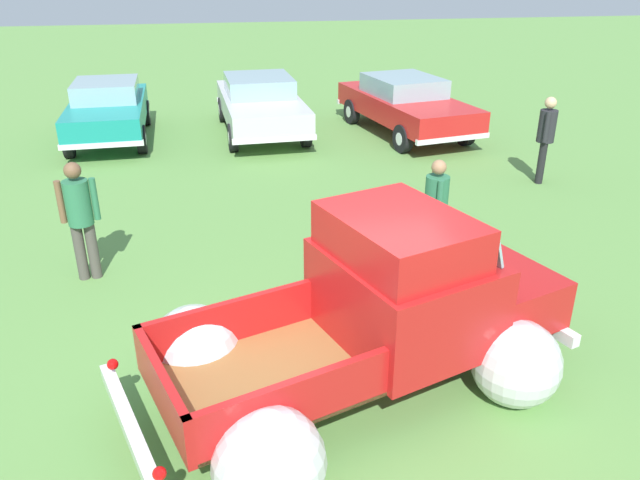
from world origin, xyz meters
name	(u,v)px	position (x,y,z in m)	size (l,w,h in m)	color
ground_plane	(349,391)	(0.00, 0.00, 0.00)	(80.00, 80.00, 0.00)	#609347
vintage_pickup_truck	(382,321)	(0.37, 0.13, 0.76)	(5.00, 3.84, 1.96)	black
show_car_0	(108,109)	(-3.72, 10.69, 0.78)	(1.96, 4.32, 1.43)	black
show_car_1	(260,103)	(0.04, 10.67, 0.79)	(2.14, 4.72, 1.43)	black
show_car_2	(405,103)	(3.68, 9.97, 0.79)	(2.74, 4.89, 1.43)	black
spectator_0	(436,206)	(1.88, 2.72, 0.92)	(0.39, 0.54, 1.62)	navy
spectator_1	(80,214)	(-3.10, 3.15, 0.99)	(0.54, 0.37, 1.73)	#4C4742
spectator_2	(546,134)	(5.28, 5.85, 0.99)	(0.47, 0.50, 1.73)	black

